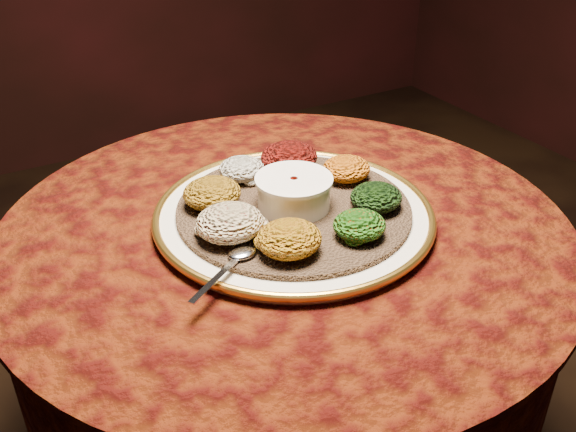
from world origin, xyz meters
TOP-DOWN VIEW (x-y plane):
  - table at (0.00, 0.00)m, footprint 0.96×0.96m
  - platter at (0.02, -0.00)m, footprint 0.49×0.49m
  - injera at (0.02, -0.00)m, footprint 0.51×0.51m
  - stew_bowl at (0.02, -0.00)m, footprint 0.13×0.13m
  - spoon at (-0.13, -0.10)m, footprint 0.13×0.09m
  - portion_ayib at (-0.02, 0.13)m, footprint 0.08×0.08m
  - portion_kitfo at (0.08, 0.12)m, footprint 0.11×0.10m
  - portion_tikil at (0.14, 0.03)m, footprint 0.09×0.08m
  - portion_gomen at (0.13, -0.08)m, footprint 0.09×0.08m
  - portion_mixveg at (0.06, -0.13)m, footprint 0.08×0.08m
  - portion_kik at (-0.06, -0.12)m, footprint 0.10×0.09m
  - portion_timatim at (-0.12, -0.04)m, footprint 0.10×0.10m
  - portion_shiro at (-0.10, 0.07)m, footprint 0.10×0.09m

SIDE VIEW (x-z plane):
  - table at x=0.00m, z-range 0.19..0.92m
  - platter at x=0.02m, z-range 0.73..0.76m
  - injera at x=0.02m, z-range 0.75..0.76m
  - spoon at x=-0.13m, z-range 0.76..0.77m
  - portion_ayib at x=-0.02m, z-range 0.76..0.80m
  - portion_mixveg at x=0.06m, z-range 0.76..0.80m
  - portion_tikil at x=0.14m, z-range 0.76..0.80m
  - portion_gomen at x=0.13m, z-range 0.76..0.80m
  - portion_shiro at x=-0.10m, z-range 0.76..0.81m
  - portion_kik at x=-0.06m, z-range 0.76..0.81m
  - portion_timatim at x=-0.12m, z-range 0.76..0.81m
  - portion_kitfo at x=0.08m, z-range 0.76..0.81m
  - stew_bowl at x=0.02m, z-range 0.77..0.82m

